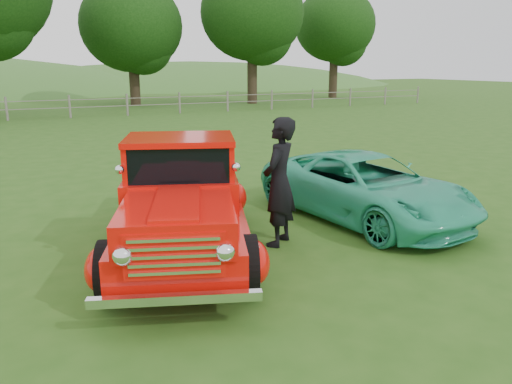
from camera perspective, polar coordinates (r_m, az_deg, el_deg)
name	(u,v)px	position (r m, az deg, el deg)	size (l,w,h in m)	color
ground	(235,262)	(7.28, -2.42, -8.03)	(140.00, 140.00, 0.00)	#285215
distant_hills	(3,128)	(66.08, -26.92, 6.51)	(116.00, 60.00, 18.00)	#386826
fence_line	(70,107)	(28.40, -20.52, 9.13)	(48.00, 0.12, 1.20)	slate
tree_near_east	(131,26)	(36.10, -14.07, 17.94)	(6.80, 6.80, 8.33)	black
tree_mid_east	(252,14)	(36.85, -0.45, 19.71)	(7.20, 7.20, 9.44)	black
tree_far_east	(335,26)	(43.89, 9.03, 18.28)	(6.60, 6.60, 8.86)	black
red_pickup	(182,202)	(7.49, -8.45, -1.11)	(3.37, 5.28, 1.78)	black
teal_sedan	(365,187)	(9.32, 12.36, 0.55)	(1.99, 4.32, 1.20)	#2DB588
man	(279,182)	(7.72, 2.66, 1.13)	(0.73, 0.48, 2.01)	black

